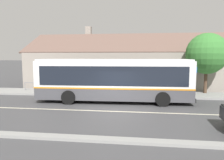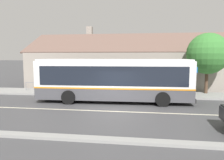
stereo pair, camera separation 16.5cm
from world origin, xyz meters
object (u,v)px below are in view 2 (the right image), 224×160
Objects in this scene: transit_bus at (114,79)px; street_tree_primary at (208,54)px; bus_stop_sign at (195,78)px; bike_rack at (31,85)px; bench_by_building at (58,88)px.

street_tree_primary reaches higher than transit_bus.
bus_stop_sign is (6.26, 2.09, -0.07)m from transit_bus.
bike_rack is (-14.66, 1.23, -0.96)m from bus_stop_sign.
bench_by_building is at bearing 155.25° from transit_bus.
street_tree_primary reaches higher than bench_by_building.
transit_bus is 6.02m from bench_by_building.
bench_by_building is 13.46m from street_tree_primary.
bus_stop_sign is (-1.40, -1.91, -1.97)m from street_tree_primary.
transit_bus is at bearing -24.75° from bench_by_building.
bench_by_building is at bearing -15.61° from bike_rack.
street_tree_primary is 3.08m from bus_stop_sign.
street_tree_primary is 2.25× the size of bus_stop_sign.
transit_bus is 9.81× the size of bike_rack.
bike_rack is (-3.04, 0.85, 0.13)m from bench_by_building.
bus_stop_sign is 14.74m from bike_rack.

